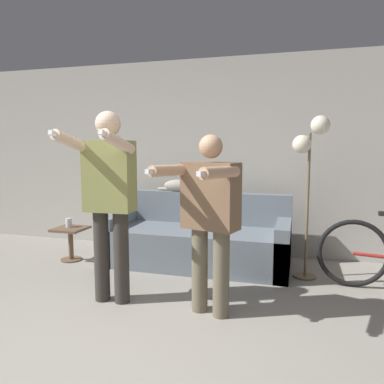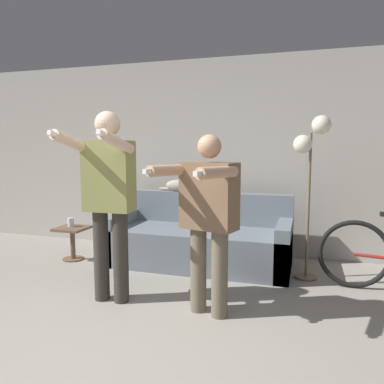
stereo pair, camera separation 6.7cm
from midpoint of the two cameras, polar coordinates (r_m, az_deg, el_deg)
name	(u,v)px [view 2 (the right image)]	position (r m, az deg, el deg)	size (l,w,h in m)	color
ground_plane	(73,374)	(2.73, -17.00, -24.97)	(16.00, 16.00, 0.00)	gray
wall_back	(203,157)	(5.15, 2.02, 5.42)	(10.00, 0.05, 2.60)	#B7B2A8
couch	(199,242)	(4.61, 1.49, -7.59)	(2.19, 0.89, 0.85)	slate
person_left	(108,193)	(3.45, -12.09, -0.09)	(0.53, 0.67, 1.75)	#38332D
person_right	(208,212)	(3.12, 3.04, -3.12)	(0.66, 0.78, 1.53)	#6B604C
cat	(181,185)	(4.91, -1.30, 1.08)	(0.52, 0.14, 0.19)	#B7AD9E
floor_lamp	(311,150)	(4.17, 18.18, 6.14)	(0.38, 0.24, 1.76)	#756047
side_table	(73,237)	(5.01, -17.38, -6.52)	(0.38, 0.38, 0.42)	brown
cup	(71,222)	(5.02, -17.63, -4.41)	(0.08, 0.08, 0.11)	silver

